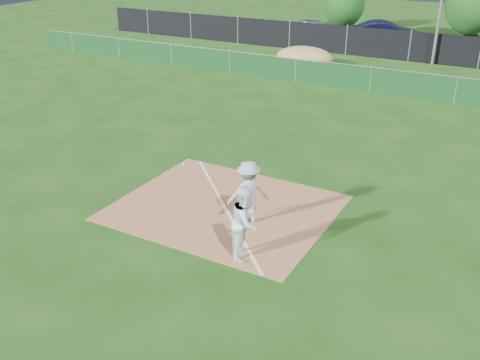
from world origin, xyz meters
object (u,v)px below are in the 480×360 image
Objects in this scene: runner at (246,222)px; tree_mid at (473,4)px; tree_left at (344,4)px; car_left at (315,30)px; car_mid at (385,33)px; first_base at (243,209)px; play_at_first at (248,192)px.

tree_mid is at bearing -10.83° from runner.
car_left is at bearing -91.15° from tree_left.
tree_mid reaches higher than car_left.
first_base is at bearing 166.89° from car_mid.
runner is 0.40× the size of tree_mid.
first_base is 32.41m from tree_left.
play_at_first is (0.43, -0.48, 0.85)m from first_base.
tree_mid is (0.20, 34.65, 1.46)m from runner.
car_mid is at bearing -126.66° from tree_mid.
runner reaches higher than first_base.
car_mid is (4.91, 0.74, 0.04)m from car_left.
tree_left is (-8.51, 31.80, 1.10)m from play_at_first.
car_left is 1.14× the size of tree_left.
runner is 28.74m from car_mid.
car_left is (-8.63, 26.16, -0.14)m from play_at_first.
car_left is at bearing 8.22° from runner.
first_base is at bearing -92.41° from tree_mid.
car_mid is (-3.72, 26.90, -0.10)m from play_at_first.
runner is at bearing -59.15° from first_base.
tree_mid is at bearing -56.85° from car_mid.
car_left is 4.97m from car_mid.
play_at_first is 0.56× the size of car_mid.
first_base is 0.07× the size of tree_mid.
play_at_first reaches higher than first_base.
play_at_first is at bearing -160.42° from car_left.
runner is 0.42× the size of car_left.
car_mid reaches higher than first_base.
tree_mid is at bearing 8.16° from tree_left.
play_at_first is at bearing -47.79° from first_base.
first_base is 0.07× the size of car_mid.
first_base is at bearing 132.21° from play_at_first.
first_base is 0.12× the size of play_at_first.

